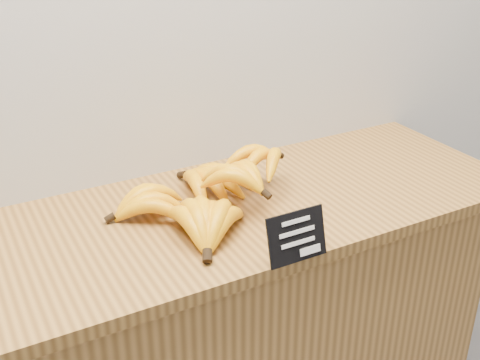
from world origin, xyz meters
name	(u,v)px	position (x,y,z in m)	size (l,w,h in m)	color
counter_top	(230,211)	(0.19, 2.75, 0.92)	(1.46, 0.54, 0.03)	olive
chalkboard_sign	(297,237)	(0.20, 2.49, 0.98)	(0.13, 0.01, 0.10)	black
banana_pile	(209,191)	(0.13, 2.76, 0.98)	(0.47, 0.39, 0.12)	#F1AA09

